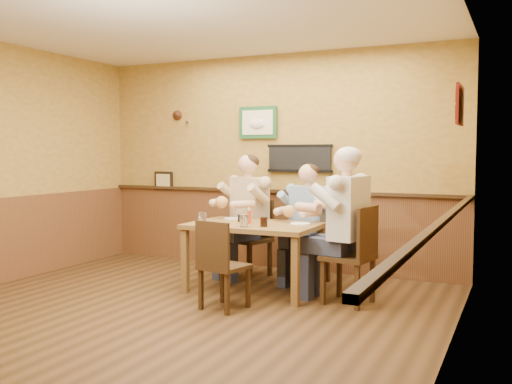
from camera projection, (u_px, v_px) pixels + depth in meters
room at (187, 135)px, 5.32m from camera, size 5.02×5.03×2.81m
dining_table at (254, 232)px, 6.23m from camera, size 1.40×0.90×0.75m
chair_back_left at (250, 238)px, 7.02m from camera, size 0.56×0.56×0.94m
chair_back_right at (309, 245)px, 6.67m from camera, size 0.48×0.48×0.88m
chair_right_end at (348, 255)px, 5.73m from camera, size 0.53×0.53×0.99m
chair_near_side at (225, 264)px, 5.55m from camera, size 0.48×0.48×0.88m
diner_tan_shirt at (250, 222)px, 7.01m from camera, size 0.80×0.80×1.35m
diner_blue_polo at (309, 230)px, 6.66m from camera, size 0.69×0.69×1.25m
diner_white_elder at (348, 234)px, 5.72m from camera, size 0.75×0.75×1.42m
water_glass_left at (202, 218)px, 6.15m from camera, size 0.11×0.11×0.13m
water_glass_mid at (244, 221)px, 5.94m from camera, size 0.10×0.10×0.13m
cola_tumbler at (264, 222)px, 5.95m from camera, size 0.10×0.10×0.10m
hot_sauce_bottle at (249, 216)px, 6.22m from camera, size 0.05×0.05×0.16m
salt_shaker at (243, 219)px, 6.21m from camera, size 0.05×0.05×0.09m
pepper_shaker at (239, 218)px, 6.37m from camera, size 0.04×0.04×0.08m
plate_far_left at (233, 218)px, 6.64m from camera, size 0.28×0.28×0.01m
plate_far_right at (300, 224)px, 6.16m from camera, size 0.22×0.22×0.01m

